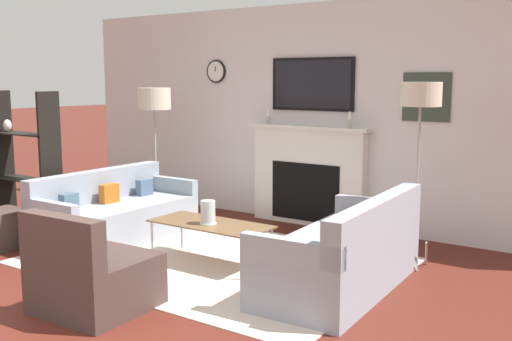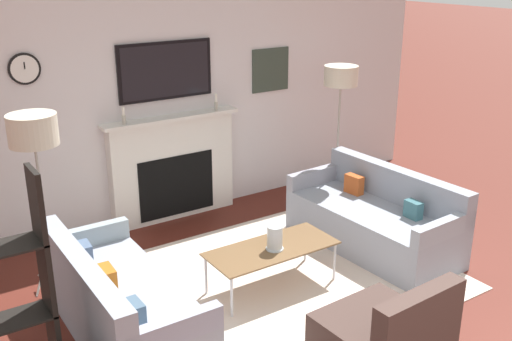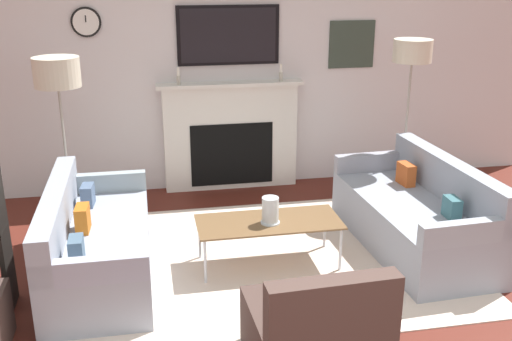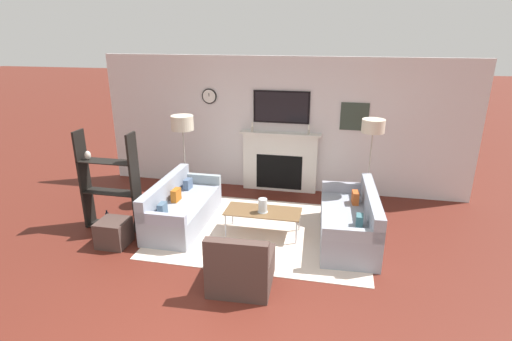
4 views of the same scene
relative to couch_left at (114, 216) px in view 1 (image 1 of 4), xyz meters
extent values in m
cube|color=silver|center=(1.42, 1.99, 1.07)|extent=(7.42, 0.07, 2.70)
cube|color=silver|center=(1.42, 1.88, 0.32)|extent=(1.51, 0.16, 1.19)
cube|color=black|center=(1.42, 1.79, 0.14)|extent=(0.93, 0.01, 0.71)
cube|color=silver|center=(1.42, 1.86, 0.93)|extent=(1.63, 0.22, 0.04)
cylinder|color=#B2AD9E|center=(0.85, 1.83, 1.00)|extent=(0.04, 0.04, 0.10)
cylinder|color=white|center=(0.85, 1.83, 1.10)|extent=(0.03, 0.03, 0.09)
cylinder|color=#B2AD9E|center=(1.98, 1.83, 1.00)|extent=(0.04, 0.04, 0.10)
cylinder|color=white|center=(1.98, 1.83, 1.10)|extent=(0.03, 0.03, 0.09)
cube|color=black|center=(1.42, 1.95, 1.45)|extent=(1.12, 0.04, 0.64)
cube|color=black|center=(1.42, 1.93, 1.45)|extent=(1.04, 0.01, 0.58)
cylinder|color=black|center=(-0.07, 1.94, 1.62)|extent=(0.31, 0.02, 0.31)
cylinder|color=silver|center=(-0.07, 1.93, 1.62)|extent=(0.26, 0.00, 0.26)
cube|color=black|center=(-0.07, 1.93, 1.65)|extent=(0.01, 0.00, 0.07)
cube|color=#323D33|center=(2.83, 1.95, 1.32)|extent=(0.53, 0.02, 0.53)
cube|color=beige|center=(1.42, 0.00, -0.27)|extent=(3.44, 2.51, 0.01)
cube|color=#9197A5|center=(0.05, 0.00, -0.07)|extent=(0.79, 1.85, 0.42)
cube|color=#9197A5|center=(-0.27, 0.00, 0.31)|extent=(0.16, 1.85, 0.35)
cube|color=#8C9BA2|center=(0.05, 0.87, 0.23)|extent=(0.79, 0.10, 0.18)
cube|color=#9396A9|center=(0.04, -0.87, 0.23)|extent=(0.79, 0.10, 0.18)
cube|color=#4B5F7C|center=(-0.07, 0.55, 0.23)|extent=(0.12, 0.20, 0.19)
cube|color=#B55D1A|center=(-0.07, 0.00, 0.24)|extent=(0.11, 0.22, 0.21)
cube|color=#455C72|center=(-0.07, -0.55, 0.23)|extent=(0.10, 0.19, 0.19)
cube|color=#9197A5|center=(2.79, 0.00, -0.05)|extent=(0.92, 1.88, 0.46)
cube|color=#9197A5|center=(3.12, 0.02, 0.36)|extent=(0.25, 1.85, 0.36)
cube|color=#949CA9|center=(2.83, -0.87, 0.27)|extent=(0.83, 0.14, 0.18)
cube|color=#9293A0|center=(2.75, 0.87, 0.27)|extent=(0.83, 0.14, 0.18)
cube|color=#3A6770|center=(2.93, -0.40, 0.27)|extent=(0.11, 0.18, 0.18)
cube|color=#BB5122|center=(2.89, 0.42, 0.28)|extent=(0.12, 0.22, 0.21)
cube|color=#45332D|center=(1.43, -1.49, -0.07)|extent=(0.82, 0.81, 0.42)
cube|color=#45332D|center=(1.45, -1.81, 0.34)|extent=(0.79, 0.17, 0.39)
cube|color=brown|center=(1.45, -0.08, 0.12)|extent=(1.22, 0.53, 0.02)
cylinder|color=#B7B7BC|center=(0.88, -0.31, -0.08)|extent=(0.02, 0.02, 0.39)
cylinder|color=#B7B7BC|center=(2.01, -0.31, -0.08)|extent=(0.02, 0.02, 0.39)
cylinder|color=#B7B7BC|center=(0.88, 0.14, -0.08)|extent=(0.02, 0.02, 0.39)
cylinder|color=#B7B7BC|center=(2.01, 0.14, -0.08)|extent=(0.02, 0.02, 0.39)
cylinder|color=silver|center=(1.45, -0.12, 0.25)|extent=(0.14, 0.14, 0.23)
cylinder|color=silver|center=(1.45, -0.12, 0.19)|extent=(0.08, 0.08, 0.13)
cylinder|color=silver|center=(1.45, -0.12, 0.14)|extent=(0.16, 0.16, 0.01)
cylinder|color=#9E998E|center=(-0.17, 0.99, -0.15)|extent=(0.09, 0.23, 0.27)
cylinder|color=#9E998E|center=(-0.36, 1.04, -0.15)|extent=(0.17, 0.19, 0.27)
cylinder|color=#9E998E|center=(-0.30, 0.85, -0.15)|extent=(0.23, 0.07, 0.27)
cylinder|color=#9E998E|center=(-0.28, 0.96, 0.56)|extent=(0.02, 0.02, 1.16)
cylinder|color=beige|center=(-0.28, 0.96, 1.27)|extent=(0.41, 0.41, 0.27)
cylinder|color=#9E998E|center=(3.22, 0.99, -0.14)|extent=(0.09, 0.23, 0.29)
cylinder|color=#9E998E|center=(3.03, 1.04, -0.14)|extent=(0.17, 0.19, 0.29)
cylinder|color=#9E998E|center=(3.09, 0.85, -0.14)|extent=(0.23, 0.07, 0.29)
cylinder|color=#9E998E|center=(3.11, 0.96, 0.63)|extent=(0.02, 0.02, 1.26)
cylinder|color=beige|center=(3.11, 0.96, 1.37)|extent=(0.38, 0.38, 0.22)
cube|color=black|center=(-1.52, -0.36, 0.55)|extent=(0.04, 0.28, 1.66)
cube|color=black|center=(-0.60, -0.36, 0.55)|extent=(0.04, 0.28, 1.66)
cube|color=black|center=(-1.06, -0.36, -0.25)|extent=(0.95, 0.28, 0.02)
cube|color=black|center=(-1.06, -0.36, 0.36)|extent=(0.95, 0.28, 0.01)
cube|color=black|center=(-1.06, -0.36, 0.89)|extent=(0.95, 0.28, 0.02)
ellipsoid|color=brown|center=(-0.67, -0.32, -0.15)|extent=(0.10, 0.10, 0.18)
ellipsoid|color=silver|center=(-1.40, -0.34, 0.97)|extent=(0.10, 0.10, 0.14)
cylinder|color=black|center=(-1.20, -0.34, -0.14)|extent=(0.06, 0.06, 0.20)
cylinder|color=black|center=(-1.20, -0.34, -0.02)|extent=(0.03, 0.03, 0.05)
cube|color=#45332D|center=(-0.75, -0.90, -0.07)|extent=(0.44, 0.44, 0.41)
camera|label=1|loc=(5.01, -4.49, 1.51)|focal=42.00mm
camera|label=2|loc=(-1.38, -4.09, 2.64)|focal=42.00mm
camera|label=3|loc=(0.47, -4.61, 2.19)|focal=42.00mm
camera|label=4|loc=(2.53, -5.82, 2.88)|focal=28.00mm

